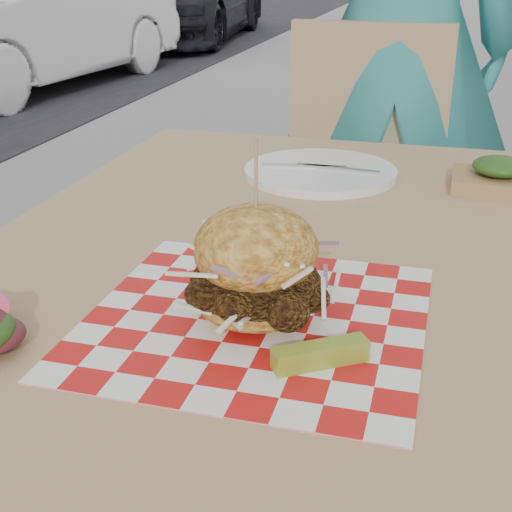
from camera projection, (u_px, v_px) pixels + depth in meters
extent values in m
imported|color=teal|center=(398.00, 41.00, 1.91)|extent=(0.67, 0.46, 1.79)
imported|color=white|center=(24.00, 21.00, 5.96)|extent=(1.53, 3.49, 1.12)
cube|color=tan|center=(274.00, 260.00, 0.97)|extent=(0.80, 1.20, 0.04)
cylinder|color=#333338|center=(188.00, 301.00, 1.68)|extent=(0.05, 0.05, 0.71)
cylinder|color=#333338|center=(488.00, 339.00, 1.52)|extent=(0.05, 0.05, 0.71)
cube|color=tan|center=(352.00, 233.00, 1.83)|extent=(0.42, 0.42, 0.04)
cube|color=tan|center=(367.00, 119.00, 1.90)|extent=(0.42, 0.04, 0.50)
cylinder|color=#333338|center=(266.00, 337.00, 1.80)|extent=(0.03, 0.03, 0.43)
cylinder|color=#333338|center=(411.00, 357.00, 1.72)|extent=(0.03, 0.03, 0.43)
cylinder|color=#333338|center=(296.00, 279.00, 2.12)|extent=(0.03, 0.03, 0.43)
cylinder|color=#333338|center=(419.00, 293.00, 2.04)|extent=(0.03, 0.03, 0.43)
cube|color=red|center=(256.00, 318.00, 0.78)|extent=(0.36, 0.36, 0.00)
ellipsoid|color=gold|center=(256.00, 299.00, 0.77)|extent=(0.13, 0.13, 0.05)
ellipsoid|color=brown|center=(256.00, 284.00, 0.76)|extent=(0.14, 0.13, 0.07)
ellipsoid|color=gold|center=(256.00, 249.00, 0.74)|extent=(0.13, 0.13, 0.09)
cylinder|color=tan|center=(256.00, 186.00, 0.72)|extent=(0.00, 0.00, 0.10)
cube|color=olive|center=(320.00, 354.00, 0.68)|extent=(0.09, 0.07, 0.02)
cylinder|color=white|center=(320.00, 172.00, 1.26)|extent=(0.27, 0.27, 0.01)
cube|color=silver|center=(304.00, 166.00, 1.26)|extent=(0.15, 0.03, 0.00)
cube|color=silver|center=(337.00, 168.00, 1.25)|extent=(0.15, 0.03, 0.00)
cube|color=#997645|center=(498.00, 182.00, 1.19)|extent=(0.15, 0.12, 0.02)
ellipsoid|color=#1A4513|center=(500.00, 166.00, 1.18)|extent=(0.09, 0.09, 0.03)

